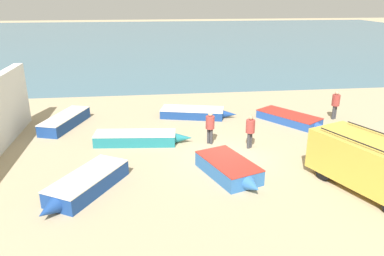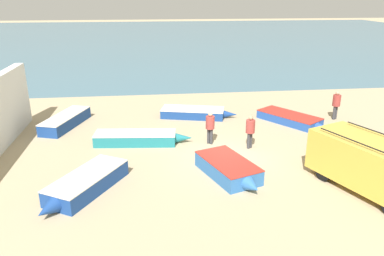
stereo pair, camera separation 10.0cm
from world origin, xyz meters
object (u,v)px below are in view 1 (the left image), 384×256
fisherman_1 (210,125)px  fishing_rowboat_3 (85,184)px  fishing_rowboat_4 (67,120)px  fisherman_2 (336,102)px  fisherman_0 (250,129)px  fishing_rowboat_1 (194,113)px  fishing_rowboat_0 (139,138)px  fishing_rowboat_5 (230,169)px  parked_van (375,165)px  fishing_rowboat_2 (290,118)px

fisherman_1 → fishing_rowboat_3: bearing=171.8°
fishing_rowboat_4 → fisherman_2: size_ratio=2.74×
fisherman_0 → fisherman_1: size_ratio=1.00×
fishing_rowboat_3 → fisherman_0: 8.41m
fishing_rowboat_1 → fisherman_2: (8.56, -1.50, 0.80)m
fishing_rowboat_4 → fisherman_2: bearing=-74.2°
fishing_rowboat_0 → fishing_rowboat_5: 5.73m
fishing_rowboat_0 → fishing_rowboat_1: fishing_rowboat_0 is taller
fishing_rowboat_0 → parked_van: bearing=-28.3°
fishing_rowboat_1 → fishing_rowboat_5: 8.30m
parked_van → fishing_rowboat_3: bearing=-118.9°
fishing_rowboat_0 → fishing_rowboat_5: bearing=-41.9°
fisherman_0 → fisherman_2: size_ratio=0.96×
fisherman_1 → fishing_rowboat_0: bearing=126.9°
fishing_rowboat_4 → fishing_rowboat_2: bearing=-76.3°
fishing_rowboat_0 → fishing_rowboat_4: 5.41m
parked_van → fishing_rowboat_5: (-5.29, 1.92, -0.78)m
fishing_rowboat_1 → fisherman_0: fisherman_0 is taller
fishing_rowboat_4 → fishing_rowboat_5: (8.11, -7.60, -0.00)m
fisherman_2 → fishing_rowboat_5: bearing=-78.9°
fishing_rowboat_1 → fisherman_2: bearing=4.3°
fishing_rowboat_3 → fisherman_1: 7.20m
fisherman_0 → fishing_rowboat_1: bearing=163.6°
parked_van → fisherman_1: parked_van is taller
fishing_rowboat_0 → fishing_rowboat_2: size_ratio=1.19×
fishing_rowboat_5 → fishing_rowboat_4: bearing=-153.2°
parked_van → fishing_rowboat_3: parked_van is taller
parked_van → fisherman_1: 7.89m
parked_van → fishing_rowboat_0: (-9.16, 6.14, -0.83)m
fishing_rowboat_1 → fisherman_0: size_ratio=2.83×
parked_van → fishing_rowboat_4: parked_van is taller
fishing_rowboat_0 → fishing_rowboat_2: (9.06, 2.25, -0.04)m
parked_van → fisherman_2: bearing=139.6°
fishing_rowboat_5 → fisherman_1: (-0.21, 3.74, 0.68)m
fishing_rowboat_2 → fishing_rowboat_4: fishing_rowboat_4 is taller
fishing_rowboat_4 → fishing_rowboat_1: bearing=-66.2°
fishing_rowboat_0 → fishing_rowboat_3: (-2.03, -4.84, 0.04)m
fishing_rowboat_0 → fishing_rowboat_3: fishing_rowboat_3 is taller
fishing_rowboat_1 → fishing_rowboat_5: (0.42, -8.29, 0.07)m
fisherman_2 → fishing_rowboat_0: bearing=-106.7°
fishing_rowboat_2 → fishing_rowboat_4: bearing=-130.0°
fishing_rowboat_3 → fishing_rowboat_4: 8.51m
fishing_rowboat_3 → fishing_rowboat_2: bearing=153.2°
fishing_rowboat_3 → fisherman_1: fisherman_1 is taller
fishing_rowboat_0 → fishing_rowboat_1: (3.45, 4.07, -0.02)m
fishing_rowboat_0 → fishing_rowboat_3: 5.25m
parked_van → fishing_rowboat_0: size_ratio=1.07×
fishing_rowboat_1 → fisherman_2: 8.73m
fishing_rowboat_1 → fishing_rowboat_2: bearing=-3.7°
parked_van → fishing_rowboat_4: bearing=-147.7°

